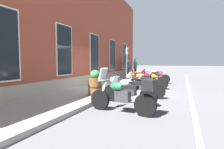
{
  "coord_description": "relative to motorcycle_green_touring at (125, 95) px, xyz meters",
  "views": [
    {
      "loc": [
        -8.77,
        -2.88,
        1.51
      ],
      "look_at": [
        0.48,
        0.91,
        0.8
      ],
      "focal_mm": 28.05,
      "sensor_mm": 36.0,
      "label": 1
    }
  ],
  "objects": [
    {
      "name": "motorcycle_green_touring",
      "position": [
        0.0,
        0.0,
        0.0
      ],
      "size": [
        0.69,
        2.13,
        1.33
      ],
      "color": "black",
      "rests_on": "ground_plane"
    },
    {
      "name": "brick_pub_facade",
      "position": [
        3.94,
        7.17,
        3.22
      ],
      "size": [
        22.21,
        6.55,
        7.56
      ],
      "color": "brown",
      "rests_on": "ground_plane"
    },
    {
      "name": "sidewalk",
      "position": [
        3.94,
        2.63,
        -0.48
      ],
      "size": [
        28.21,
        2.64,
        0.15
      ],
      "primitive_type": "cube",
      "color": "gray",
      "rests_on": "ground_plane"
    },
    {
      "name": "motorcycle_black_naked",
      "position": [
        2.55,
        0.09,
        -0.07
      ],
      "size": [
        0.62,
        2.0,
        0.98
      ],
      "color": "black",
      "rests_on": "ground_plane"
    },
    {
      "name": "motorcycle_white_sport",
      "position": [
        1.26,
        0.34,
        -0.0
      ],
      "size": [
        0.69,
        2.13,
        1.01
      ],
      "color": "black",
      "rests_on": "ground_plane"
    },
    {
      "name": "lane_stripe",
      "position": [
        3.94,
        -1.9,
        -0.55
      ],
      "size": [
        28.21,
        0.12,
        0.01
      ],
      "primitive_type": "cube",
      "color": "silver",
      "rests_on": "ground_plane"
    },
    {
      "name": "motorcycle_red_sport",
      "position": [
        5.38,
        0.25,
        0.01
      ],
      "size": [
        0.76,
        2.0,
        1.05
      ],
      "color": "black",
      "rests_on": "ground_plane"
    },
    {
      "name": "ground_plane",
      "position": [
        3.94,
        1.3,
        -0.55
      ],
      "size": [
        140.0,
        140.0,
        0.0
      ],
      "primitive_type": "plane",
      "color": "#424244"
    },
    {
      "name": "pedestrian_striped_shirt",
      "position": [
        10.42,
        2.41,
        0.54
      ],
      "size": [
        0.66,
        0.25,
        1.68
      ],
      "color": "#1E1E4C",
      "rests_on": "sidewalk"
    },
    {
      "name": "motorcycle_orange_sport",
      "position": [
        3.86,
        0.42,
        0.02
      ],
      "size": [
        0.94,
        2.07,
        1.06
      ],
      "color": "black",
      "rests_on": "ground_plane"
    },
    {
      "name": "pedestrian_blue_top",
      "position": [
        11.06,
        3.29,
        0.48
      ],
      "size": [
        0.66,
        0.24,
        1.6
      ],
      "color": "black",
      "rests_on": "sidewalk"
    },
    {
      "name": "parking_sign",
      "position": [
        5.61,
        1.69,
        1.1
      ],
      "size": [
        0.36,
        0.07,
        2.32
      ],
      "color": "#4C4C51",
      "rests_on": "sidewalk"
    },
    {
      "name": "motorcycle_yellow_naked",
      "position": [
        8.01,
        0.35,
        -0.07
      ],
      "size": [
        0.68,
        2.15,
        0.97
      ],
      "color": "black",
      "rests_on": "ground_plane"
    },
    {
      "name": "barrel_planter",
      "position": [
        1.62,
        1.83,
        0.05
      ],
      "size": [
        0.59,
        0.59,
        1.04
      ],
      "color": "brown",
      "rests_on": "sidewalk"
    },
    {
      "name": "motorcycle_blue_sport",
      "position": [
        6.54,
        0.41,
        0.03
      ],
      "size": [
        0.66,
        1.95,
        1.07
      ],
      "color": "black",
      "rests_on": "ground_plane"
    }
  ]
}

